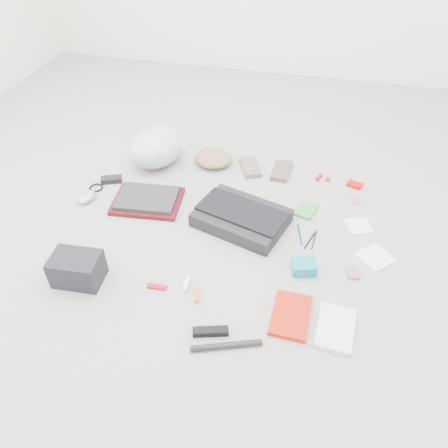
% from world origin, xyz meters
% --- Properties ---
extents(ground_plane, '(4.00, 4.00, 0.00)m').
position_xyz_m(ground_plane, '(0.00, 0.00, 0.00)').
color(ground_plane, gray).
extents(messenger_bag, '(0.50, 0.42, 0.07)m').
position_xyz_m(messenger_bag, '(0.07, 0.08, 0.04)').
color(messenger_bag, black).
rests_on(messenger_bag, ground_plane).
extents(bag_flap, '(0.47, 0.31, 0.01)m').
position_xyz_m(bag_flap, '(0.07, 0.08, 0.08)').
color(bag_flap, black).
rests_on(bag_flap, messenger_bag).
extents(laptop_sleeve, '(0.38, 0.30, 0.02)m').
position_xyz_m(laptop_sleeve, '(-0.45, 0.12, 0.01)').
color(laptop_sleeve, '#4B0B16').
rests_on(laptop_sleeve, ground_plane).
extents(laptop, '(0.33, 0.25, 0.02)m').
position_xyz_m(laptop, '(-0.45, 0.12, 0.03)').
color(laptop, black).
rests_on(laptop, laptop_sleeve).
extents(bike_helmet, '(0.38, 0.42, 0.21)m').
position_xyz_m(bike_helmet, '(-0.53, 0.50, 0.11)').
color(bike_helmet, silver).
rests_on(bike_helmet, ground_plane).
extents(beanie, '(0.24, 0.23, 0.08)m').
position_xyz_m(beanie, '(-0.20, 0.57, 0.04)').
color(beanie, '#837255').
rests_on(beanie, ground_plane).
extents(mitten_left, '(0.16, 0.21, 0.03)m').
position_xyz_m(mitten_left, '(0.02, 0.56, 0.01)').
color(mitten_left, '#6C6353').
rests_on(mitten_left, ground_plane).
extents(mitten_right, '(0.11, 0.20, 0.03)m').
position_xyz_m(mitten_right, '(0.20, 0.57, 0.01)').
color(mitten_right, brown).
rests_on(mitten_right, ground_plane).
extents(power_brick, '(0.12, 0.09, 0.03)m').
position_xyz_m(power_brick, '(-0.71, 0.26, 0.02)').
color(power_brick, black).
rests_on(power_brick, ground_plane).
extents(cable_coil, '(0.10, 0.10, 0.01)m').
position_xyz_m(cable_coil, '(-0.77, 0.18, 0.01)').
color(cable_coil, black).
rests_on(cable_coil, ground_plane).
extents(mouse, '(0.09, 0.13, 0.04)m').
position_xyz_m(mouse, '(-0.77, 0.07, 0.02)').
color(mouse, '#AEAEAE').
rests_on(mouse, ground_plane).
extents(camera_bag, '(0.22, 0.16, 0.13)m').
position_xyz_m(camera_bag, '(-0.54, -0.45, 0.07)').
color(camera_bag, black).
rests_on(camera_bag, ground_plane).
extents(multitool, '(0.09, 0.03, 0.01)m').
position_xyz_m(multitool, '(-0.20, -0.42, 0.01)').
color(multitool, '#BA051D').
rests_on(multitool, ground_plane).
extents(toiletry_tube_white, '(0.03, 0.08, 0.02)m').
position_xyz_m(toiletry_tube_white, '(-0.08, -0.38, 0.01)').
color(toiletry_tube_white, white).
rests_on(toiletry_tube_white, ground_plane).
extents(toiletry_tube_orange, '(0.04, 0.08, 0.02)m').
position_xyz_m(toiletry_tube_orange, '(-0.02, -0.42, 0.01)').
color(toiletry_tube_orange, orange).
rests_on(toiletry_tube_orange, ground_plane).
extents(u_lock, '(0.14, 0.07, 0.03)m').
position_xyz_m(u_lock, '(0.09, -0.59, 0.01)').
color(u_lock, black).
rests_on(u_lock, ground_plane).
extents(bike_pump, '(0.27, 0.12, 0.03)m').
position_xyz_m(bike_pump, '(0.16, -0.63, 0.01)').
color(bike_pump, black).
rests_on(bike_pump, ground_plane).
extents(book_red, '(0.15, 0.23, 0.02)m').
position_xyz_m(book_red, '(0.38, -0.44, 0.01)').
color(book_red, red).
rests_on(book_red, ground_plane).
extents(book_white, '(0.16, 0.23, 0.02)m').
position_xyz_m(book_white, '(0.56, -0.45, 0.01)').
color(book_white, silver).
rests_on(book_white, ground_plane).
extents(notepad, '(0.12, 0.15, 0.01)m').
position_xyz_m(notepad, '(0.38, 0.25, 0.01)').
color(notepad, '#39883A').
rests_on(notepad, ground_plane).
extents(pen_blue, '(0.04, 0.14, 0.01)m').
position_xyz_m(pen_blue, '(0.37, 0.06, 0.00)').
color(pen_blue, navy).
rests_on(pen_blue, ground_plane).
extents(pen_black, '(0.05, 0.12, 0.01)m').
position_xyz_m(pen_black, '(0.42, 0.03, 0.00)').
color(pen_black, black).
rests_on(pen_black, ground_plane).
extents(pen_navy, '(0.02, 0.14, 0.01)m').
position_xyz_m(pen_navy, '(0.44, 0.04, 0.00)').
color(pen_navy, navy).
rests_on(pen_navy, ground_plane).
extents(accordion_wallet, '(0.12, 0.11, 0.05)m').
position_xyz_m(accordion_wallet, '(0.41, -0.17, 0.03)').
color(accordion_wallet, teal).
rests_on(accordion_wallet, ground_plane).
extents(card_deck, '(0.07, 0.08, 0.01)m').
position_xyz_m(card_deck, '(0.62, -0.13, 0.01)').
color(card_deck, gray).
rests_on(card_deck, ground_plane).
extents(napkin_top, '(0.15, 0.15, 0.01)m').
position_xyz_m(napkin_top, '(0.65, 0.20, 0.00)').
color(napkin_top, silver).
rests_on(napkin_top, ground_plane).
extents(napkin_bottom, '(0.19, 0.19, 0.01)m').
position_xyz_m(napkin_bottom, '(0.72, -0.01, 0.00)').
color(napkin_bottom, silver).
rests_on(napkin_bottom, ground_plane).
extents(lollipop_a, '(0.03, 0.03, 0.02)m').
position_xyz_m(lollipop_a, '(0.41, 0.54, 0.01)').
color(lollipop_a, '#9C0519').
rests_on(lollipop_a, ground_plane).
extents(lollipop_b, '(0.03, 0.03, 0.02)m').
position_xyz_m(lollipop_b, '(0.43, 0.58, 0.01)').
color(lollipop_b, '#AD0F1F').
rests_on(lollipop_b, ground_plane).
extents(lollipop_c, '(0.03, 0.03, 0.03)m').
position_xyz_m(lollipop_c, '(0.47, 0.55, 0.01)').
color(lollipop_c, '#B4221D').
rests_on(lollipop_c, ground_plane).
extents(altoids_tin, '(0.09, 0.08, 0.02)m').
position_xyz_m(altoids_tin, '(0.62, 0.54, 0.01)').
color(altoids_tin, '#C60604').
rests_on(altoids_tin, ground_plane).
extents(stamp_sheet, '(0.07, 0.08, 0.00)m').
position_xyz_m(stamp_sheet, '(0.63, 0.41, 0.00)').
color(stamp_sheet, '#A16C82').
rests_on(stamp_sheet, ground_plane).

